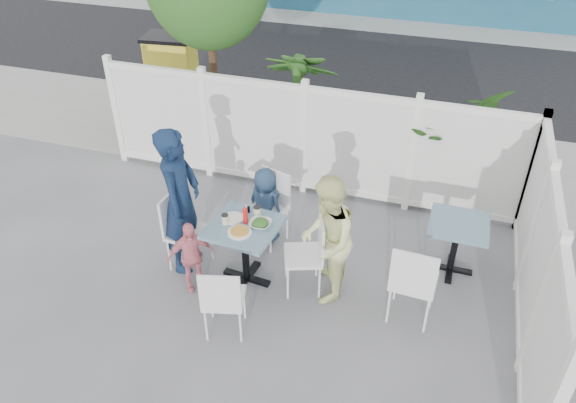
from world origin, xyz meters
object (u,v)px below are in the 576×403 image
(main_table, at_px, (245,238))
(spare_table, at_px, (457,234))
(chair_near, at_px, (222,298))
(woman, at_px, (327,240))
(chair_back, at_px, (271,202))
(toddler, at_px, (191,256))
(boy, at_px, (265,205))
(chair_left, at_px, (181,225))
(utility_cabinet, at_px, (174,80))
(man, at_px, (181,201))
(chair_right, at_px, (311,249))

(main_table, xyz_separation_m, spare_table, (2.24, 0.88, -0.07))
(chair_near, bearing_deg, woman, 33.45)
(chair_back, xyz_separation_m, toddler, (-0.54, -1.14, -0.10))
(main_table, xyz_separation_m, boy, (-0.05, 0.81, -0.10))
(main_table, relative_size, toddler, 0.91)
(spare_table, height_order, chair_left, chair_left)
(main_table, relative_size, chair_near, 0.90)
(utility_cabinet, xyz_separation_m, main_table, (2.71, -3.60, -0.11))
(chair_near, distance_m, man, 1.33)
(main_table, height_order, man, man)
(man, bearing_deg, boy, -52.97)
(man, height_order, woman, man)
(main_table, bearing_deg, chair_back, 89.04)
(chair_left, xyz_separation_m, boy, (0.76, 0.75, -0.06))
(spare_table, height_order, chair_back, chair_back)
(man, relative_size, toddler, 2.01)
(chair_near, bearing_deg, chair_right, 41.73)
(toddler, bearing_deg, chair_near, -80.45)
(main_table, relative_size, woman, 0.54)
(chair_left, distance_m, man, 0.34)
(chair_right, height_order, chair_near, chair_right)
(chair_left, xyz_separation_m, woman, (1.72, 0.01, 0.19))
(chair_near, bearing_deg, chair_back, 78.09)
(spare_table, bearing_deg, chair_back, -178.85)
(utility_cabinet, distance_m, toddler, 4.47)
(utility_cabinet, distance_m, chair_left, 4.02)
(spare_table, distance_m, man, 3.15)
(spare_table, distance_m, chair_right, 1.70)
(chair_near, bearing_deg, man, 118.75)
(chair_left, bearing_deg, spare_table, 108.78)
(main_table, xyz_separation_m, chair_right, (0.73, 0.10, -0.05))
(main_table, height_order, toddler, toddler)
(chair_right, relative_size, man, 0.53)
(chair_right, bearing_deg, utility_cabinet, 24.62)
(utility_cabinet, relative_size, man, 0.79)
(chair_near, bearing_deg, toddler, 123.57)
(woman, bearing_deg, chair_near, -52.45)
(spare_table, relative_size, woman, 0.46)
(man, bearing_deg, chair_near, -144.39)
(spare_table, xyz_separation_m, boy, (-2.28, -0.08, -0.03))
(utility_cabinet, distance_m, spare_table, 5.64)
(chair_back, relative_size, toddler, 1.05)
(chair_back, distance_m, man, 1.16)
(woman, bearing_deg, spare_table, 111.26)
(woman, bearing_deg, boy, -138.38)
(utility_cabinet, bearing_deg, chair_near, -64.51)
(man, distance_m, woman, 1.70)
(main_table, distance_m, man, 0.84)
(chair_right, distance_m, man, 1.55)
(boy, distance_m, toddler, 1.21)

